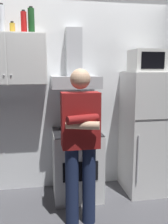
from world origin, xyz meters
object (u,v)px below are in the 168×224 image
object	(u,v)px
person_standing	(80,142)
bottle_spice_jar	(12,28)
stove_oven	(77,163)
bottle_soda_red	(24,22)
cooking_pot	(89,127)
bottle_wine_green	(31,21)
upper_cabinet	(9,59)
bottle_vodka_clear	(2,19)
refrigerator	(147,133)
range_hood	(75,72)
microwave	(150,61)

from	to	relation	value
person_standing	bottle_spice_jar	xyz separation A→B (m)	(-0.69, 0.73, 1.21)
stove_oven	bottle_soda_red	bearing A→B (deg)	170.72
cooking_pot	bottle_wine_green	world-z (taller)	bottle_wine_green
bottle_wine_green	upper_cabinet	bearing A→B (deg)	174.89
bottle_vodka_clear	person_standing	bearing A→B (deg)	-42.30
cooking_pot	person_standing	bearing A→B (deg)	-110.30
refrigerator	stove_oven	bearing A→B (deg)	-179.96
stove_oven	bottle_wine_green	world-z (taller)	bottle_wine_green
upper_cabinet	refrigerator	size ratio (longest dim) A/B	0.56
refrigerator	person_standing	bearing A→B (deg)	-148.77
upper_cabinet	range_hood	world-z (taller)	range_hood
person_standing	bottle_spice_jar	world-z (taller)	bottle_spice_jar
range_hood	bottle_wine_green	size ratio (longest dim) A/B	2.47
bottle_spice_jar	refrigerator	bearing A→B (deg)	-4.29
bottle_wine_green	bottle_spice_jar	bearing A→B (deg)	172.97
range_hood	person_standing	bearing A→B (deg)	-93.91
bottle_spice_jar	bottle_soda_red	bearing A→B (deg)	-12.02
upper_cabinet	cooking_pot	size ratio (longest dim) A/B	2.95
bottle_vodka_clear	bottle_spice_jar	xyz separation A→B (m)	(0.11, 0.00, -0.10)
stove_oven	person_standing	world-z (taller)	person_standing
bottle_vodka_clear	refrigerator	bearing A→B (deg)	-3.88
upper_cabinet	stove_oven	bearing A→B (deg)	-8.90
range_hood	refrigerator	size ratio (longest dim) A/B	0.47
stove_oven	range_hood	bearing A→B (deg)	90.00
person_standing	cooking_pot	distance (m)	0.52
upper_cabinet	bottle_vodka_clear	size ratio (longest dim) A/B	2.74
upper_cabinet	range_hood	xyz separation A→B (m)	(0.80, 0.00, -0.15)
stove_oven	bottle_spice_jar	bearing A→B (deg)	170.21
upper_cabinet	microwave	bearing A→B (deg)	-3.48
cooking_pot	upper_cabinet	bearing A→B (deg)	165.27
refrigerator	bottle_wine_green	size ratio (longest dim) A/B	5.27
bottle_spice_jar	bottle_vodka_clear	bearing A→B (deg)	-177.69
range_hood	cooking_pot	size ratio (longest dim) A/B	2.46
bottle_spice_jar	stove_oven	bearing A→B (deg)	-9.79
stove_oven	cooking_pot	xyz separation A→B (m)	(0.13, -0.12, 0.51)
upper_cabinet	bottle_vodka_clear	world-z (taller)	bottle_vodka_clear
upper_cabinet	bottle_soda_red	world-z (taller)	bottle_soda_red
range_hood	person_standing	xyz separation A→B (m)	(-0.05, -0.73, -0.70)
refrigerator	bottle_soda_red	size ratio (longest dim) A/B	6.11
upper_cabinet	cooking_pot	world-z (taller)	upper_cabinet
range_hood	bottle_soda_red	xyz separation A→B (m)	(-0.60, -0.03, 0.58)
cooking_pot	range_hood	bearing A→B (deg)	117.88
cooking_pot	bottle_vodka_clear	size ratio (longest dim) A/B	0.93
stove_oven	range_hood	xyz separation A→B (m)	(0.00, 0.13, 1.16)
range_hood	bottle_vodka_clear	size ratio (longest dim) A/B	2.28
bottle_soda_red	bottle_wine_green	bearing A→B (deg)	0.96
range_hood	refrigerator	world-z (taller)	range_hood
bottle_soda_red	bottle_spice_jar	distance (m)	0.15
bottle_vodka_clear	cooking_pot	bearing A→B (deg)	-13.86
microwave	cooking_pot	xyz separation A→B (m)	(-0.82, -0.14, -0.80)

